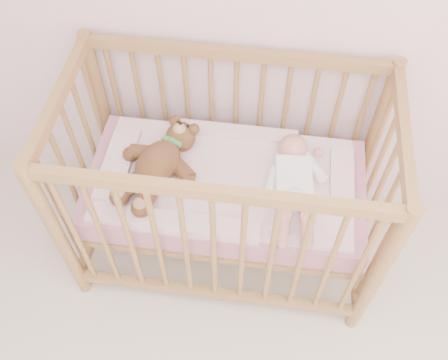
# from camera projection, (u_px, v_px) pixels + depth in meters

# --- Properties ---
(crib) EXTENTS (1.36, 0.76, 1.00)m
(crib) POSITION_uv_depth(u_px,v_px,m) (226.00, 187.00, 2.22)
(crib) COLOR #AD7B49
(crib) RESTS_ON floor
(mattress) EXTENTS (1.22, 0.62, 0.13)m
(mattress) POSITION_uv_depth(u_px,v_px,m) (226.00, 189.00, 2.24)
(mattress) COLOR #CB7E9E
(mattress) RESTS_ON crib
(blanket) EXTENTS (1.10, 0.58, 0.06)m
(blanket) POSITION_uv_depth(u_px,v_px,m) (226.00, 179.00, 2.17)
(blanket) COLOR pink
(blanket) RESTS_ON mattress
(baby) EXTENTS (0.32, 0.60, 0.14)m
(baby) POSITION_uv_depth(u_px,v_px,m) (294.00, 180.00, 2.08)
(baby) COLOR white
(baby) RESTS_ON blanket
(teddy_bear) EXTENTS (0.54, 0.63, 0.15)m
(teddy_bear) POSITION_uv_depth(u_px,v_px,m) (158.00, 163.00, 2.12)
(teddy_bear) COLOR brown
(teddy_bear) RESTS_ON blanket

